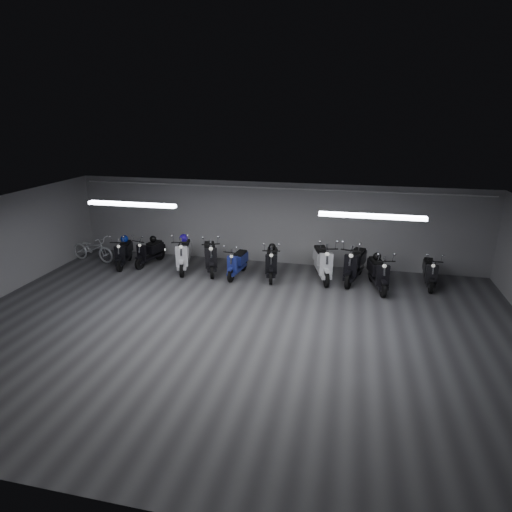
% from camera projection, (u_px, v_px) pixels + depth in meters
% --- Properties ---
extents(floor, '(14.00, 10.00, 0.01)m').
position_uv_depth(floor, '(235.00, 330.00, 10.24)').
color(floor, '#3E3E41').
rests_on(floor, ground).
extents(ceiling, '(14.00, 10.00, 0.01)m').
position_uv_depth(ceiling, '(233.00, 217.00, 9.33)').
color(ceiling, gray).
rests_on(ceiling, ground).
extents(back_wall, '(14.00, 0.01, 2.80)m').
position_uv_depth(back_wall, '(273.00, 223.00, 14.41)').
color(back_wall, gray).
rests_on(back_wall, ground).
extents(front_wall, '(14.00, 0.01, 2.80)m').
position_uv_depth(front_wall, '(126.00, 422.00, 5.16)').
color(front_wall, gray).
rests_on(front_wall, ground).
extents(fluor_strip_left, '(2.40, 0.18, 0.08)m').
position_uv_depth(fluor_strip_left, '(132.00, 204.00, 10.90)').
color(fluor_strip_left, white).
rests_on(fluor_strip_left, ceiling).
extents(fluor_strip_right, '(2.40, 0.18, 0.08)m').
position_uv_depth(fluor_strip_right, '(372.00, 216.00, 9.66)').
color(fluor_strip_right, white).
rests_on(fluor_strip_right, ceiling).
extents(conduit, '(13.60, 0.05, 0.05)m').
position_uv_depth(conduit, '(273.00, 188.00, 13.94)').
color(conduit, white).
rests_on(conduit, back_wall).
extents(scooter_0, '(0.93, 1.75, 1.24)m').
position_uv_depth(scooter_0, '(123.00, 249.00, 14.28)').
color(scooter_0, black).
rests_on(scooter_0, floor).
extents(scooter_1, '(0.89, 1.69, 1.20)m').
position_uv_depth(scooter_1, '(149.00, 248.00, 14.43)').
color(scooter_1, black).
rests_on(scooter_1, floor).
extents(scooter_2, '(1.12, 2.01, 1.42)m').
position_uv_depth(scooter_2, '(183.00, 250.00, 13.89)').
color(scooter_2, silver).
rests_on(scooter_2, floor).
extents(scooter_3, '(1.27, 1.98, 1.40)m').
position_uv_depth(scooter_3, '(210.00, 251.00, 13.75)').
color(scooter_3, black).
rests_on(scooter_3, floor).
extents(scooter_4, '(0.73, 1.64, 1.18)m').
position_uv_depth(scooter_4, '(237.00, 259.00, 13.40)').
color(scooter_4, navy).
rests_on(scooter_4, floor).
extents(scooter_5, '(0.84, 1.84, 1.32)m').
position_uv_depth(scooter_5, '(272.00, 257.00, 13.30)').
color(scooter_5, black).
rests_on(scooter_5, floor).
extents(scooter_6, '(1.15, 2.09, 1.48)m').
position_uv_depth(scooter_6, '(323.00, 257.00, 13.13)').
color(scooter_6, silver).
rests_on(scooter_6, floor).
extents(scooter_7, '(1.13, 2.08, 1.48)m').
position_uv_depth(scooter_7, '(355.00, 259.00, 12.94)').
color(scooter_7, black).
rests_on(scooter_7, floor).
extents(scooter_8, '(0.97, 1.87, 1.33)m').
position_uv_depth(scooter_8, '(379.00, 268.00, 12.39)').
color(scooter_8, black).
rests_on(scooter_8, floor).
extents(scooter_9, '(0.60, 1.63, 1.20)m').
position_uv_depth(scooter_9, '(430.00, 268.00, 12.60)').
color(scooter_9, black).
rests_on(scooter_9, floor).
extents(bicycle, '(1.78, 0.87, 1.10)m').
position_uv_depth(bicycle, '(92.00, 246.00, 14.80)').
color(bicycle, white).
rests_on(bicycle, floor).
extents(helmet_0, '(0.23, 0.23, 0.23)m').
position_uv_depth(helmet_0, '(153.00, 239.00, 14.54)').
color(helmet_0, black).
rests_on(helmet_0, scooter_1).
extents(helmet_1, '(0.26, 0.26, 0.26)m').
position_uv_depth(helmet_1, '(124.00, 239.00, 14.41)').
color(helmet_1, '#0E27A0').
rests_on(helmet_1, scooter_0).
extents(helmet_2, '(0.23, 0.23, 0.23)m').
position_uv_depth(helmet_2, '(377.00, 256.00, 12.54)').
color(helmet_2, black).
rests_on(helmet_2, scooter_8).
extents(helmet_3, '(0.23, 0.23, 0.23)m').
position_uv_depth(helmet_3, '(272.00, 247.00, 13.44)').
color(helmet_3, black).
rests_on(helmet_3, scooter_5).
extents(helmet_4, '(0.29, 0.29, 0.29)m').
position_uv_depth(helmet_4, '(184.00, 238.00, 14.04)').
color(helmet_4, '#200D92').
rests_on(helmet_4, scooter_2).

